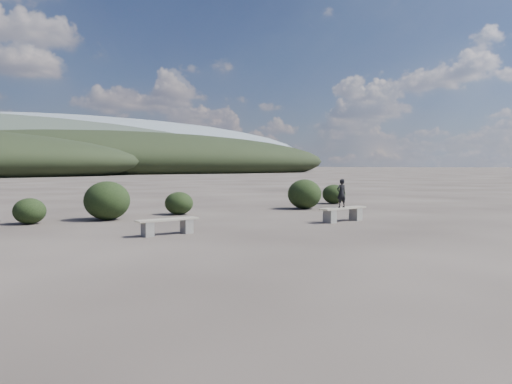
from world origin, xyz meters
TOP-DOWN VIEW (x-y plane):
  - ground at (0.00, 0.00)m, footprint 1200.00×1200.00m
  - bench_left at (-2.63, 4.32)m, footprint 1.71×0.40m
  - bench_right at (3.39, 3.94)m, footprint 1.89×0.52m
  - seated_person at (3.31, 3.94)m, footprint 0.36×0.26m
  - shrub_a at (-5.16, 9.03)m, footprint 0.99×0.99m
  - shrub_b at (-2.77, 8.84)m, footprint 1.52×1.52m
  - shrub_c at (0.05, 9.18)m, footprint 1.06×1.06m
  - shrub_d at (5.52, 8.41)m, footprint 1.43×1.43m
  - shrub_e at (8.54, 9.80)m, footprint 1.11×1.11m

SIDE VIEW (x-z plane):
  - ground at x=0.00m, z-range 0.00..0.00m
  - bench_left at x=-2.63m, z-range 0.05..0.47m
  - bench_right at x=3.39m, z-range 0.05..0.52m
  - shrub_a at x=-5.16m, z-range 0.00..0.81m
  - shrub_c at x=0.05m, z-range 0.00..0.85m
  - shrub_e at x=8.54m, z-range 0.00..0.92m
  - shrub_d at x=5.52m, z-range 0.00..1.25m
  - shrub_b at x=-2.77m, z-range 0.00..1.31m
  - seated_person at x=3.31m, z-range 0.47..1.40m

